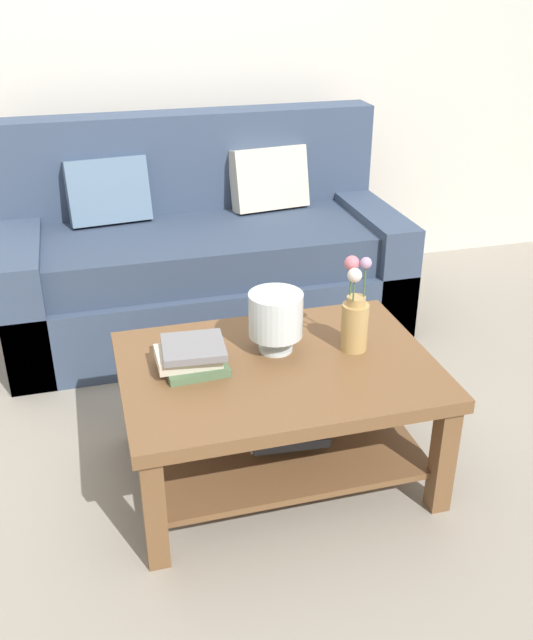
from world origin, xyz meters
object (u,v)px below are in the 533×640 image
at_px(flower_pitcher, 355,316).
at_px(glass_hurricane_vase, 275,316).
at_px(couch, 203,258).
at_px(book_stack_main, 192,356).
at_px(coffee_table, 278,396).

bearing_deg(flower_pitcher, glass_hurricane_vase, 166.24).
bearing_deg(couch, book_stack_main, -102.27).
xyz_separation_m(coffee_table, book_stack_main, (-0.30, 0.05, 0.18)).
xyz_separation_m(coffee_table, glass_hurricane_vase, (0.02, 0.10, 0.27)).
relative_size(coffee_table, book_stack_main, 4.55).
height_order(coffee_table, flower_pitcher, flower_pitcher).
bearing_deg(flower_pitcher, couch, 103.77).
bearing_deg(flower_pitcher, coffee_table, -173.67).
distance_m(couch, glass_hurricane_vase, 1.25).
bearing_deg(glass_hurricane_vase, couch, 91.87).
bearing_deg(coffee_table, couch, 90.94).
distance_m(couch, coffee_table, 1.32).
xyz_separation_m(book_stack_main, glass_hurricane_vase, (0.32, 0.05, 0.09)).
height_order(couch, flower_pitcher, couch).
xyz_separation_m(couch, flower_pitcher, (0.32, -1.29, 0.25)).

